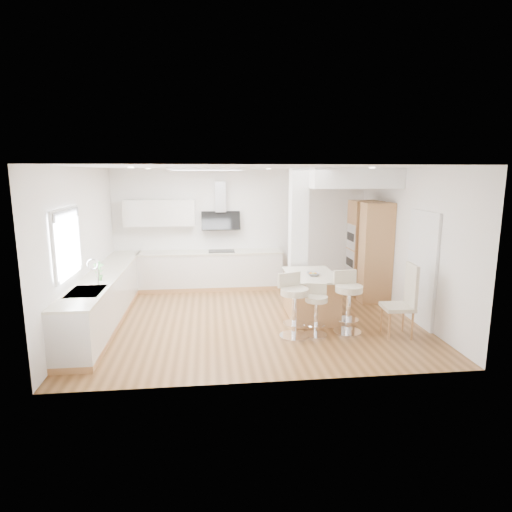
{
  "coord_description": "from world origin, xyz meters",
  "views": [
    {
      "loc": [
        -0.79,
        -7.65,
        2.7
      ],
      "look_at": [
        0.11,
        0.4,
        1.12
      ],
      "focal_mm": 30.0,
      "sensor_mm": 36.0,
      "label": 1
    }
  ],
  "objects": [
    {
      "name": "doorway_right",
      "position": [
        2.97,
        -0.6,
        1.0
      ],
      "size": [
        0.05,
        1.0,
        2.1
      ],
      "color": "#4D473D",
      "rests_on": "ground"
    },
    {
      "name": "skylight",
      "position": [
        -0.79,
        0.6,
        2.77
      ],
      "size": [
        4.1,
        2.1,
        0.06
      ],
      "color": "white",
      "rests_on": "ground"
    },
    {
      "name": "bar_stool_c",
      "position": [
        1.54,
        -0.89,
        0.6
      ],
      "size": [
        0.54,
        0.54,
        1.06
      ],
      "rotation": [
        0.0,
        0.0,
        0.14
      ],
      "color": "white",
      "rests_on": "ground"
    },
    {
      "name": "ceiling",
      "position": [
        0.0,
        0.0,
        0.0
      ],
      "size": [
        6.0,
        5.0,
        0.02
      ],
      "primitive_type": "cube",
      "color": "white",
      "rests_on": "ground"
    },
    {
      "name": "oven_column",
      "position": [
        2.68,
        1.23,
        1.05
      ],
      "size": [
        0.63,
        1.21,
        2.1
      ],
      "color": "tan",
      "rests_on": "ground"
    },
    {
      "name": "window_left",
      "position": [
        -2.96,
        -0.9,
        1.69
      ],
      "size": [
        0.06,
        1.28,
        1.07
      ],
      "color": "white",
      "rests_on": "ground"
    },
    {
      "name": "peninsula",
      "position": [
        1.12,
        0.01,
        0.42
      ],
      "size": [
        0.92,
        1.38,
        0.9
      ],
      "rotation": [
        0.0,
        0.0,
        -0.01
      ],
      "color": "tan",
      "rests_on": "ground"
    },
    {
      "name": "bar_stool_a",
      "position": [
        0.59,
        -0.98,
        0.6
      ],
      "size": [
        0.62,
        0.62,
        1.07
      ],
      "rotation": [
        0.0,
        0.0,
        0.37
      ],
      "color": "white",
      "rests_on": "ground"
    },
    {
      "name": "wall_back",
      "position": [
        0.0,
        2.5,
        1.4
      ],
      "size": [
        6.0,
        0.04,
        2.8
      ],
      "primitive_type": "cube",
      "color": "white",
      "rests_on": "ground"
    },
    {
      "name": "wall_left",
      "position": [
        -3.0,
        0.0,
        1.4
      ],
      "size": [
        0.04,
        5.0,
        2.8
      ],
      "primitive_type": "cube",
      "color": "white",
      "rests_on": "ground"
    },
    {
      "name": "dining_chair",
      "position": [
        2.42,
        -1.13,
        0.66
      ],
      "size": [
        0.51,
        0.51,
        1.24
      ],
      "rotation": [
        0.0,
        0.0,
        -0.06
      ],
      "color": "beige",
      "rests_on": "ground"
    },
    {
      "name": "ground",
      "position": [
        0.0,
        0.0,
        0.0
      ],
      "size": [
        6.0,
        6.0,
        0.0
      ],
      "primitive_type": "plane",
      "color": "olive",
      "rests_on": "ground"
    },
    {
      "name": "soffit",
      "position": [
        2.1,
        1.4,
        2.6
      ],
      "size": [
        1.78,
        2.2,
        0.4
      ],
      "color": "white",
      "rests_on": "ground"
    },
    {
      "name": "pillar",
      "position": [
        1.05,
        0.95,
        1.4
      ],
      "size": [
        0.35,
        0.35,
        2.8
      ],
      "color": "white",
      "rests_on": "ground"
    },
    {
      "name": "bar_stool_b",
      "position": [
        0.98,
        -0.95,
        0.49
      ],
      "size": [
        0.47,
        0.47,
        0.87
      ],
      "rotation": [
        0.0,
        0.0,
        -0.23
      ],
      "color": "white",
      "rests_on": "ground"
    },
    {
      "name": "counter_left",
      "position": [
        -2.7,
        0.23,
        0.46
      ],
      "size": [
        0.63,
        4.5,
        1.35
      ],
      "color": "tan",
      "rests_on": "ground"
    },
    {
      "name": "wall_right",
      "position": [
        3.0,
        0.0,
        1.4
      ],
      "size": [
        0.04,
        5.0,
        2.8
      ],
      "primitive_type": "cube",
      "color": "white",
      "rests_on": "ground"
    },
    {
      "name": "counter_back",
      "position": [
        -0.91,
        2.22,
        0.7
      ],
      "size": [
        3.62,
        0.63,
        2.5
      ],
      "color": "tan",
      "rests_on": "ground"
    }
  ]
}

